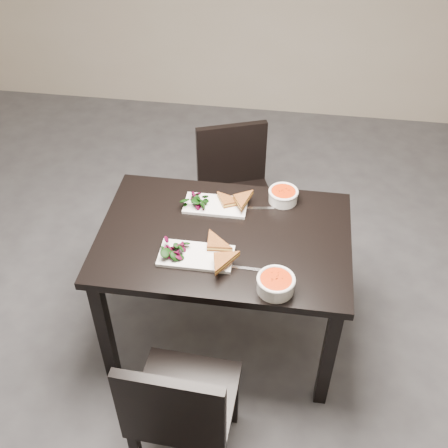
{
  "coord_description": "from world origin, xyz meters",
  "views": [
    {
      "loc": [
        0.47,
        -1.89,
        2.55
      ],
      "look_at": [
        0.19,
        0.03,
        0.82
      ],
      "focal_mm": 44.61,
      "sensor_mm": 36.0,
      "label": 1
    }
  ],
  "objects_px": {
    "chair_near": "(180,408)",
    "plate_far": "(216,205)",
    "soup_bowl_far": "(283,195)",
    "chair_far": "(235,188)",
    "table": "(224,250)",
    "soup_bowl_near": "(276,283)",
    "plate_near": "(196,256)"
  },
  "relations": [
    {
      "from": "plate_near",
      "to": "soup_bowl_far",
      "type": "bearing_deg",
      "value": 51.76
    },
    {
      "from": "chair_near",
      "to": "plate_near",
      "type": "xyz_separation_m",
      "value": [
        -0.03,
        0.6,
        0.27
      ]
    },
    {
      "from": "table",
      "to": "soup_bowl_far",
      "type": "distance_m",
      "value": 0.42
    },
    {
      "from": "chair_near",
      "to": "soup_bowl_far",
      "type": "relative_size",
      "value": 5.63
    },
    {
      "from": "table",
      "to": "chair_far",
      "type": "bearing_deg",
      "value": 92.67
    },
    {
      "from": "soup_bowl_near",
      "to": "plate_far",
      "type": "height_order",
      "value": "soup_bowl_near"
    },
    {
      "from": "chair_near",
      "to": "plate_far",
      "type": "distance_m",
      "value": 1.01
    },
    {
      "from": "chair_far",
      "to": "soup_bowl_far",
      "type": "bearing_deg",
      "value": -74.84
    },
    {
      "from": "soup_bowl_far",
      "to": "chair_near",
      "type": "bearing_deg",
      "value": -107.23
    },
    {
      "from": "table",
      "to": "soup_bowl_near",
      "type": "xyz_separation_m",
      "value": [
        0.27,
        -0.31,
        0.14
      ]
    },
    {
      "from": "chair_near",
      "to": "soup_bowl_near",
      "type": "relative_size",
      "value": 5.12
    },
    {
      "from": "chair_near",
      "to": "plate_far",
      "type": "bearing_deg",
      "value": 92.92
    },
    {
      "from": "plate_far",
      "to": "soup_bowl_far",
      "type": "bearing_deg",
      "value": 15.94
    },
    {
      "from": "chair_far",
      "to": "soup_bowl_far",
      "type": "height_order",
      "value": "chair_far"
    },
    {
      "from": "table",
      "to": "chair_far",
      "type": "height_order",
      "value": "chair_far"
    },
    {
      "from": "chair_far",
      "to": "plate_far",
      "type": "distance_m",
      "value": 0.58
    },
    {
      "from": "chair_far",
      "to": "soup_bowl_near",
      "type": "bearing_deg",
      "value": -93.89
    },
    {
      "from": "plate_far",
      "to": "soup_bowl_far",
      "type": "height_order",
      "value": "soup_bowl_far"
    },
    {
      "from": "chair_near",
      "to": "soup_bowl_far",
      "type": "bearing_deg",
      "value": 75.54
    },
    {
      "from": "chair_far",
      "to": "soup_bowl_far",
      "type": "relative_size",
      "value": 5.63
    },
    {
      "from": "chair_near",
      "to": "plate_far",
      "type": "xyz_separation_m",
      "value": [
        -0.0,
        0.97,
        0.27
      ]
    },
    {
      "from": "chair_far",
      "to": "plate_far",
      "type": "relative_size",
      "value": 2.71
    },
    {
      "from": "chair_near",
      "to": "chair_far",
      "type": "distance_m",
      "value": 1.47
    },
    {
      "from": "chair_near",
      "to": "table",
      "type": "bearing_deg",
      "value": 87.57
    },
    {
      "from": "chair_far",
      "to": "soup_bowl_near",
      "type": "relative_size",
      "value": 5.12
    },
    {
      "from": "plate_near",
      "to": "plate_far",
      "type": "relative_size",
      "value": 1.08
    },
    {
      "from": "plate_near",
      "to": "soup_bowl_near",
      "type": "xyz_separation_m",
      "value": [
        0.37,
        -0.14,
        0.03
      ]
    },
    {
      "from": "plate_near",
      "to": "soup_bowl_near",
      "type": "distance_m",
      "value": 0.4
    },
    {
      "from": "chair_far",
      "to": "plate_near",
      "type": "height_order",
      "value": "chair_far"
    },
    {
      "from": "soup_bowl_near",
      "to": "soup_bowl_far",
      "type": "distance_m",
      "value": 0.61
    },
    {
      "from": "chair_near",
      "to": "plate_far",
      "type": "height_order",
      "value": "chair_near"
    },
    {
      "from": "plate_near",
      "to": "plate_far",
      "type": "height_order",
      "value": "plate_near"
    }
  ]
}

